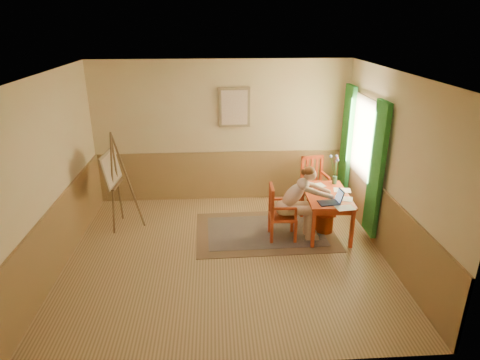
{
  "coord_description": "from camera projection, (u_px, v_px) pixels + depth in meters",
  "views": [
    {
      "loc": [
        -0.15,
        -5.67,
        3.5
      ],
      "look_at": [
        0.25,
        0.55,
        1.05
      ],
      "focal_mm": 30.95,
      "sensor_mm": 36.0,
      "label": 1
    }
  ],
  "objects": [
    {
      "name": "wall_portrait",
      "position": [
        234.0,
        107.0,
        7.93
      ],
      "size": [
        0.6,
        0.05,
        0.76
      ],
      "color": "#8F7754",
      "rests_on": "room"
    },
    {
      "name": "chair_left",
      "position": [
        280.0,
        213.0,
        6.88
      ],
      "size": [
        0.45,
        0.43,
        0.95
      ],
      "color": "#CF4E27",
      "rests_on": "room"
    },
    {
      "name": "wastebasket",
      "position": [
        324.0,
        223.0,
        7.22
      ],
      "size": [
        0.4,
        0.4,
        0.33
      ],
      "primitive_type": "cylinder",
      "rotation": [
        0.0,
        0.0,
        -0.38
      ],
      "color": "#B3360B",
      "rests_on": "room"
    },
    {
      "name": "chair_back",
      "position": [
        314.0,
        183.0,
        8.03
      ],
      "size": [
        0.51,
        0.53,
        1.02
      ],
      "color": "#CF4E27",
      "rests_on": "room"
    },
    {
      "name": "figure",
      "position": [
        298.0,
        200.0,
        6.8
      ],
      "size": [
        0.95,
        0.41,
        1.28
      ],
      "color": "beige",
      "rests_on": "room"
    },
    {
      "name": "table",
      "position": [
        327.0,
        198.0,
        7.05
      ],
      "size": [
        0.77,
        1.23,
        0.72
      ],
      "color": "#CF4E27",
      "rests_on": "room"
    },
    {
      "name": "easel",
      "position": [
        113.0,
        172.0,
        7.1
      ],
      "size": [
        0.6,
        0.78,
        1.74
      ],
      "color": "brown",
      "rests_on": "room"
    },
    {
      "name": "laptop",
      "position": [
        332.0,
        200.0,
        6.64
      ],
      "size": [
        0.39,
        0.26,
        0.23
      ],
      "color": "#1E2338",
      "rests_on": "table"
    },
    {
      "name": "wainscot",
      "position": [
        225.0,
        205.0,
        7.12
      ],
      "size": [
        5.0,
        4.5,
        1.0
      ],
      "color": "tan",
      "rests_on": "room"
    },
    {
      "name": "room",
      "position": [
        225.0,
        172.0,
        6.05
      ],
      "size": [
        5.04,
        4.54,
        2.84
      ],
      "color": "tan",
      "rests_on": "ground"
    },
    {
      "name": "window",
      "position": [
        361.0,
        150.0,
        7.23
      ],
      "size": [
        0.12,
        2.01,
        2.2
      ],
      "color": "white",
      "rests_on": "room"
    },
    {
      "name": "papers",
      "position": [
        336.0,
        195.0,
        6.95
      ],
      "size": [
        0.72,
        1.21,
        0.0
      ],
      "color": "white",
      "rests_on": "table"
    },
    {
      "name": "rug",
      "position": [
        265.0,
        231.0,
        7.25
      ],
      "size": [
        2.43,
        1.65,
        0.02
      ],
      "color": "#8C7251",
      "rests_on": "room"
    },
    {
      "name": "vase",
      "position": [
        335.0,
        171.0,
        7.36
      ],
      "size": [
        0.19,
        0.28,
        0.53
      ],
      "color": "#3F724C",
      "rests_on": "table"
    }
  ]
}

